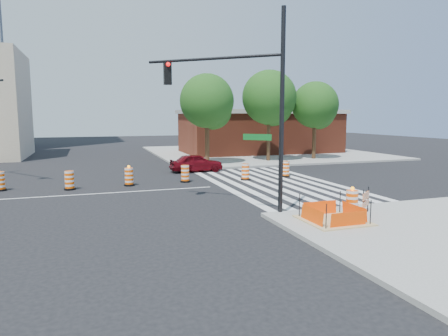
% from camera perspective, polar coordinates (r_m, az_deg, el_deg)
% --- Properties ---
extents(ground, '(120.00, 120.00, 0.00)m').
position_cam_1_polar(ground, '(21.54, -20.19, -3.62)').
color(ground, black).
rests_on(ground, ground).
extents(sidewalk_ne, '(22.00, 22.00, 0.15)m').
position_cam_1_polar(sidewalk_ne, '(43.02, 5.11, 2.23)').
color(sidewalk_ne, gray).
rests_on(sidewalk_ne, ground).
extents(crosswalk_east, '(6.75, 13.50, 0.01)m').
position_cam_1_polar(crosswalk_east, '(23.87, 7.10, -2.16)').
color(crosswalk_east, silver).
rests_on(crosswalk_east, ground).
extents(lane_centerline, '(14.00, 0.12, 0.01)m').
position_cam_1_polar(lane_centerline, '(21.54, -20.19, -3.61)').
color(lane_centerline, silver).
rests_on(lane_centerline, ground).
extents(excavation_pit, '(2.20, 2.20, 0.90)m').
position_cam_1_polar(excavation_pit, '(15.23, 15.35, -7.06)').
color(excavation_pit, tan).
rests_on(excavation_pit, ground).
extents(brick_storefront, '(16.50, 8.50, 4.60)m').
position_cam_1_polar(brick_storefront, '(42.87, 5.14, 5.22)').
color(brick_storefront, maroon).
rests_on(brick_storefront, ground).
extents(red_coupe, '(3.84, 1.70, 1.29)m').
position_cam_1_polar(red_coupe, '(28.57, -3.98, 0.75)').
color(red_coupe, '#5D0810').
rests_on(red_coupe, ground).
extents(signal_pole_se, '(4.62, 4.03, 7.93)m').
position_cam_1_polar(signal_pole_se, '(16.30, 2.56, 10.59)').
color(signal_pole_se, black).
rests_on(signal_pole_se, ground).
extents(pit_drum, '(0.57, 0.57, 1.12)m').
position_cam_1_polar(pit_drum, '(16.22, 17.80, -4.84)').
color(pit_drum, black).
rests_on(pit_drum, ground).
extents(barricade, '(0.71, 0.57, 1.02)m').
position_cam_1_polar(barricade, '(16.64, 19.59, -4.28)').
color(barricade, '#FF5705').
rests_on(barricade, ground).
extents(tree_north_c, '(4.29, 4.29, 7.29)m').
position_cam_1_polar(tree_north_c, '(32.02, -2.38, 9.10)').
color(tree_north_c, '#382314').
rests_on(tree_north_c, ground).
extents(tree_north_d, '(4.61, 4.61, 7.83)m').
position_cam_1_polar(tree_north_d, '(34.55, 6.50, 9.55)').
color(tree_north_d, '#382314').
rests_on(tree_north_d, ground).
extents(tree_north_e, '(4.13, 4.13, 7.01)m').
position_cam_1_polar(tree_north_e, '(36.84, 12.91, 8.42)').
color(tree_north_e, '#382314').
rests_on(tree_north_e, ground).
extents(median_drum_2, '(0.60, 0.60, 1.02)m').
position_cam_1_polar(median_drum_2, '(24.36, -29.35, -1.74)').
color(median_drum_2, black).
rests_on(median_drum_2, ground).
extents(median_drum_3, '(0.60, 0.60, 1.02)m').
position_cam_1_polar(median_drum_3, '(23.08, -21.21, -1.75)').
color(median_drum_3, black).
rests_on(median_drum_3, ground).
extents(median_drum_4, '(0.60, 0.60, 1.18)m').
position_cam_1_polar(median_drum_4, '(23.42, -13.41, -1.29)').
color(median_drum_4, black).
rests_on(median_drum_4, ground).
extents(median_drum_5, '(0.60, 0.60, 1.02)m').
position_cam_1_polar(median_drum_5, '(24.11, -5.58, -0.90)').
color(median_drum_5, black).
rests_on(median_drum_5, ground).
extents(median_drum_6, '(0.60, 0.60, 1.02)m').
position_cam_1_polar(median_drum_6, '(24.79, 3.08, -0.65)').
color(median_drum_6, black).
rests_on(median_drum_6, ground).
extents(median_drum_7, '(0.60, 0.60, 1.02)m').
position_cam_1_polar(median_drum_7, '(26.41, 8.79, -0.23)').
color(median_drum_7, black).
rests_on(median_drum_7, ground).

